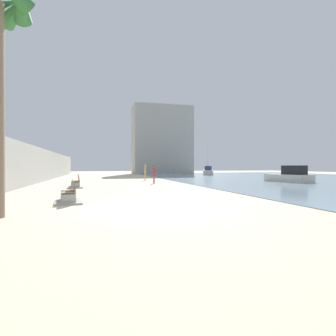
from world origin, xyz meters
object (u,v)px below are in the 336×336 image
person_walking (154,172)px  person_standing (145,171)px  bench_near (69,197)px  boat_far_right (208,172)px  bench_far (76,184)px  boat_mid_bay (290,176)px

person_walking → person_standing: person_standing is taller
bench_near → person_walking: size_ratio=1.27×
person_walking → boat_far_right: bearing=55.8°
bench_far → person_walking: size_ratio=1.24×
bench_near → person_standing: person_standing is taller
person_standing → boat_far_right: size_ratio=0.34×
person_walking → person_standing: 5.56m
boat_far_right → boat_mid_bay: size_ratio=1.06×
bench_far → person_standing: person_standing is taller
boat_far_right → boat_mid_bay: (-0.33, -21.50, -0.03)m
boat_far_right → boat_mid_bay: 21.50m
bench_far → boat_mid_bay: boat_mid_bay is taller
bench_far → boat_mid_bay: (19.90, 1.85, 0.39)m
bench_far → person_walking: (6.54, 3.18, 0.78)m
bench_near → person_standing: (6.35, 17.44, 0.78)m
bench_far → person_standing: size_ratio=1.24×
bench_near → boat_far_right: bearing=58.2°
bench_near → bench_far: (-0.32, 8.71, 0.00)m
boat_mid_bay → bench_near: bearing=-151.7°
bench_near → person_walking: (6.21, 11.88, 0.78)m
boat_far_right → person_standing: bearing=-132.8°
person_standing → boat_far_right: (13.55, 14.62, -0.36)m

